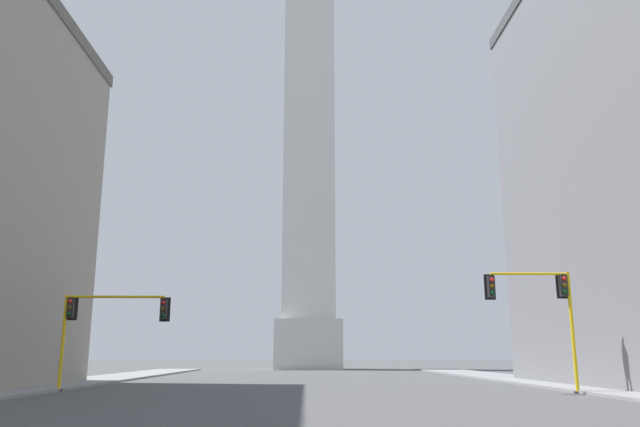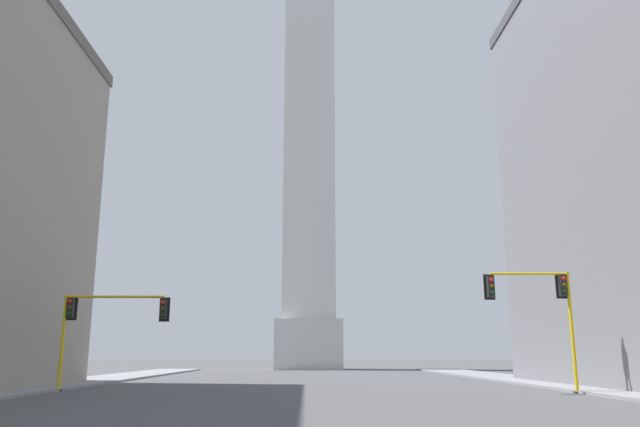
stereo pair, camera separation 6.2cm
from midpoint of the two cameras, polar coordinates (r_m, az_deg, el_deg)
The scene contains 4 objects.
sidewalk_right at distance 34.79m, azimuth 27.09°, elevation -14.42°, with size 5.00×96.66×0.15m, color gray.
obelisk at distance 87.44m, azimuth -0.97°, elevation 6.82°, with size 8.56×8.56×65.36m.
traffic_light_mid_left at distance 36.24m, azimuth -19.31°, elevation -8.91°, with size 5.82×0.52×5.07m.
traffic_light_mid_right at distance 34.26m, azimuth 19.67°, elevation -7.48°, with size 4.55×0.52×6.08m.
Camera 2 is at (-0.22, -1.85, 1.92)m, focal length 35.00 mm.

